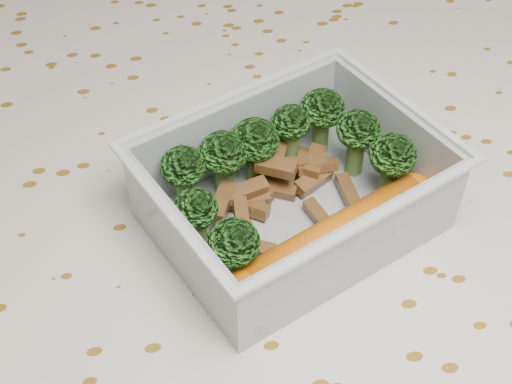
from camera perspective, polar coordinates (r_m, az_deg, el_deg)
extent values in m
cube|color=brown|center=(0.49, -0.32, -4.57)|extent=(1.40, 0.90, 0.04)
cube|color=silver|center=(0.47, -0.33, -2.80)|extent=(1.46, 0.96, 0.01)
cube|color=silver|center=(0.47, 2.87, -2.11)|extent=(0.21, 0.18, 0.00)
cube|color=silver|center=(0.49, -1.40, 4.79)|extent=(0.16, 0.07, 0.06)
cube|color=silver|center=(0.42, 8.13, -4.64)|extent=(0.16, 0.07, 0.06)
cube|color=silver|center=(0.49, 10.80, 4.31)|extent=(0.05, 0.11, 0.06)
cube|color=silver|center=(0.42, -6.11, -4.12)|extent=(0.05, 0.11, 0.06)
cube|color=silver|center=(0.47, -1.76, 7.77)|extent=(0.17, 0.07, 0.00)
cube|color=silver|center=(0.39, 8.99, -2.34)|extent=(0.17, 0.07, 0.00)
cube|color=silver|center=(0.47, 11.68, 7.15)|extent=(0.05, 0.12, 0.00)
cube|color=silver|center=(0.40, -7.00, -1.67)|extent=(0.05, 0.12, 0.00)
cylinder|color=#608C3F|center=(0.47, -5.63, -0.08)|extent=(0.02, 0.02, 0.03)
ellipsoid|color=#3A8C2A|center=(0.45, -5.85, 2.07)|extent=(0.03, 0.03, 0.02)
cylinder|color=#608C3F|center=(0.47, -2.55, 1.02)|extent=(0.02, 0.02, 0.03)
ellipsoid|color=#3A8C2A|center=(0.46, -2.64, 3.17)|extent=(0.03, 0.03, 0.03)
cylinder|color=#608C3F|center=(0.48, -0.11, 2.04)|extent=(0.02, 0.02, 0.03)
ellipsoid|color=#3A8C2A|center=(0.47, -0.11, 4.19)|extent=(0.03, 0.03, 0.03)
cylinder|color=#608C3F|center=(0.49, 2.71, 3.49)|extent=(0.02, 0.02, 0.03)
ellipsoid|color=#3A8C2A|center=(0.48, 2.81, 5.62)|extent=(0.03, 0.03, 0.02)
cylinder|color=#608C3F|center=(0.51, 5.16, 4.57)|extent=(0.02, 0.02, 0.03)
ellipsoid|color=#3A8C2A|center=(0.49, 5.34, 6.69)|extent=(0.03, 0.03, 0.03)
cylinder|color=#608C3F|center=(0.44, -4.67, -3.47)|extent=(0.02, 0.02, 0.03)
ellipsoid|color=#3A8C2A|center=(0.42, -4.86, -1.33)|extent=(0.03, 0.03, 0.02)
cylinder|color=#608C3F|center=(0.49, 7.91, 2.84)|extent=(0.02, 0.02, 0.03)
ellipsoid|color=#3A8C2A|center=(0.48, 8.20, 4.96)|extent=(0.03, 0.03, 0.03)
cylinder|color=#608C3F|center=(0.42, -1.75, -6.20)|extent=(0.02, 0.02, 0.03)
ellipsoid|color=#3A8C2A|center=(0.40, -1.83, -4.09)|extent=(0.03, 0.03, 0.03)
cylinder|color=#608C3F|center=(0.48, 10.49, 0.82)|extent=(0.02, 0.02, 0.03)
ellipsoid|color=#3A8C2A|center=(0.46, 10.89, 2.94)|extent=(0.03, 0.03, 0.03)
cube|color=brown|center=(0.48, 1.81, 3.24)|extent=(0.02, 0.03, 0.01)
cube|color=brown|center=(0.46, -2.72, -0.77)|extent=(0.02, 0.03, 0.01)
cube|color=brown|center=(0.50, 3.20, 2.38)|extent=(0.02, 0.03, 0.01)
cube|color=brown|center=(0.48, 4.59, 0.96)|extent=(0.03, 0.03, 0.01)
cube|color=brown|center=(0.47, -0.53, -1.25)|extent=(0.03, 0.02, 0.01)
cube|color=brown|center=(0.47, 1.62, 2.06)|extent=(0.03, 0.02, 0.01)
cube|color=brown|center=(0.49, 4.69, 2.45)|extent=(0.02, 0.03, 0.01)
cube|color=brown|center=(0.46, -0.92, 0.09)|extent=(0.03, 0.02, 0.01)
cube|color=brown|center=(0.46, 4.91, -1.76)|extent=(0.02, 0.02, 0.01)
cube|color=brown|center=(0.44, -0.39, -4.43)|extent=(0.03, 0.02, 0.01)
cube|color=brown|center=(0.50, 4.03, 2.37)|extent=(0.01, 0.02, 0.01)
cube|color=brown|center=(0.48, 0.53, 0.40)|extent=(0.02, 0.02, 0.01)
cube|color=brown|center=(0.44, -1.18, -1.91)|extent=(0.01, 0.03, 0.01)
cube|color=brown|center=(0.49, 4.47, 2.48)|extent=(0.02, 0.02, 0.01)
cube|color=brown|center=(0.44, -1.52, -3.26)|extent=(0.02, 0.01, 0.01)
cube|color=brown|center=(0.48, 7.37, 0.05)|extent=(0.01, 0.03, 0.01)
cube|color=brown|center=(0.48, 4.90, 2.04)|extent=(0.03, 0.01, 0.01)
cube|color=brown|center=(0.47, -0.08, -0.34)|extent=(0.02, 0.01, 0.01)
cube|color=brown|center=(0.48, 2.68, 2.19)|extent=(0.03, 0.01, 0.01)
cube|color=brown|center=(0.47, 0.10, -0.62)|extent=(0.01, 0.03, 0.01)
cube|color=brown|center=(0.48, 1.77, 0.32)|extent=(0.03, 0.02, 0.01)
cylinder|color=#D0610D|center=(0.44, 6.32, -3.52)|extent=(0.13, 0.08, 0.02)
sphere|color=#D0610D|center=(0.48, 12.43, 0.06)|extent=(0.02, 0.02, 0.02)
sphere|color=#D0610D|center=(0.41, -0.75, -7.58)|extent=(0.02, 0.02, 0.02)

